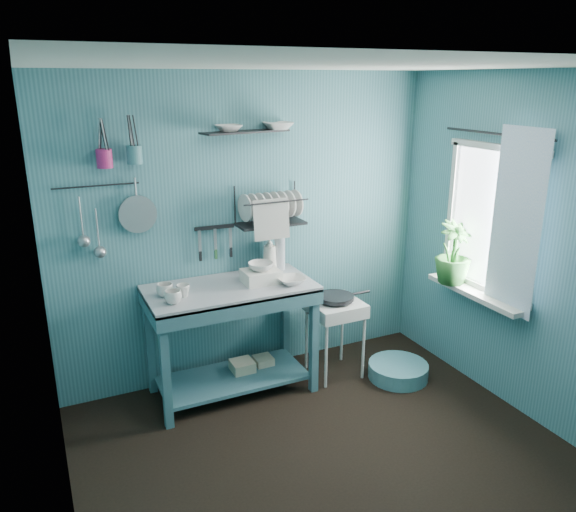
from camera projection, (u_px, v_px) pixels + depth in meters
name	position (u px, v px, depth m)	size (l,w,h in m)	color
floor	(336.00, 466.00, 3.69)	(3.20, 3.20, 0.00)	black
ceiling	(348.00, 65.00, 2.94)	(3.20, 3.20, 0.00)	silver
wall_back	(249.00, 229.00, 4.61)	(3.20, 3.20, 0.00)	#3A6E77
wall_front	(552.00, 423.00, 2.02)	(3.20, 3.20, 0.00)	#3A6E77
wall_left	(50.00, 339.00, 2.67)	(3.00, 3.00, 0.00)	#3A6E77
wall_right	(537.00, 254.00, 3.96)	(3.00, 3.00, 0.00)	#3A6E77
work_counter	(232.00, 340.00, 4.45)	(1.29, 0.64, 0.91)	#32606A
mug_left	(173.00, 297.00, 3.96)	(0.12, 0.12, 0.10)	silver
mug_mid	(183.00, 291.00, 4.09)	(0.10, 0.10, 0.09)	silver
mug_right	(165.00, 290.00, 4.09)	(0.12, 0.12, 0.10)	silver
wash_tub	(261.00, 276.00, 4.38)	(0.28, 0.22, 0.10)	silver
tub_bowl	(261.00, 266.00, 4.35)	(0.20, 0.20, 0.06)	silver
soap_bottle	(270.00, 254.00, 4.61)	(0.12, 0.12, 0.30)	silver
water_bottle	(280.00, 253.00, 4.67)	(0.09, 0.09, 0.28)	#A9B1BC
counter_bowl	(291.00, 280.00, 4.35)	(0.22, 0.22, 0.05)	silver
hotplate_stand	(335.00, 338.00, 4.76)	(0.42, 0.42, 0.66)	silver
frying_pan	(336.00, 297.00, 4.65)	(0.30, 0.30, 0.04)	black
knife_strip	(214.00, 227.00, 4.44)	(0.32, 0.02, 0.03)	black
dish_rack	(271.00, 205.00, 4.49)	(0.55, 0.24, 0.32)	black
upper_shelf	(245.00, 132.00, 4.26)	(0.70, 0.18, 0.01)	black
shelf_bowl_left	(229.00, 138.00, 4.22)	(0.20, 0.20, 0.05)	silver
shelf_bowl_right	(278.00, 131.00, 4.37)	(0.23, 0.23, 0.06)	silver
utensil_cup_magenta	(104.00, 159.00, 3.90)	(0.11, 0.11, 0.13)	#B02063
utensil_cup_teal	(134.00, 155.00, 3.98)	(0.11, 0.11, 0.13)	teal
colander	(138.00, 214.00, 4.14)	(0.28, 0.28, 0.03)	#9DA0A5
ladle_outer	(81.00, 217.00, 3.98)	(0.01, 0.01, 0.30)	#9DA0A5
ladle_inner	(97.00, 229.00, 4.05)	(0.01, 0.01, 0.30)	#9DA0A5
hook_rail	(96.00, 186.00, 3.97)	(0.01, 0.01, 0.60)	black
window_glass	(491.00, 220.00, 4.30)	(1.10, 1.10, 0.00)	white
windowsill	(475.00, 293.00, 4.44)	(0.16, 0.95, 0.04)	silver
curtain	(516.00, 223.00, 4.00)	(1.35, 1.35, 0.00)	white
curtain_rod	(496.00, 134.00, 4.08)	(0.02, 0.02, 1.05)	black
potted_plant	(453.00, 253.00, 4.54)	(0.29, 0.29, 0.52)	#276227
storage_tin_large	(242.00, 373.00, 4.63)	(0.18, 0.18, 0.22)	tan
storage_tin_small	(263.00, 368.00, 4.74)	(0.15, 0.15, 0.20)	tan
floor_basin	(398.00, 371.00, 4.76)	(0.50, 0.50, 0.13)	teal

